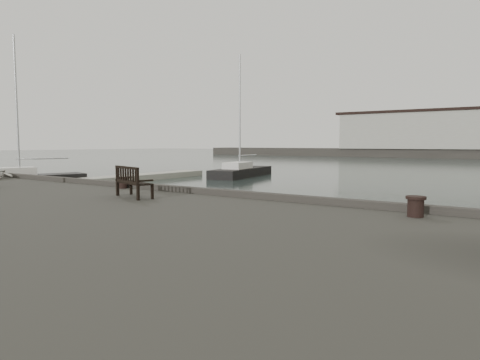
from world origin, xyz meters
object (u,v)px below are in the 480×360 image
object	(u,v)px
bench	(134,188)
bollard_right	(416,207)
bollard_left	(123,183)
yacht_a	(26,182)
yacht_d	(242,174)

from	to	relation	value
bench	bollard_right	world-z (taller)	bench
bench	bollard_right	distance (m)	7.68
bollard_left	yacht_a	xyz separation A→B (m)	(-19.32, 7.01, -1.52)
bollard_left	yacht_d	world-z (taller)	yacht_d
bollard_right	yacht_d	xyz separation A→B (m)	(-21.18, 24.15, -1.55)
bench	yacht_d	bearing A→B (deg)	134.89
bench	bollard_left	world-z (taller)	bench
bollard_right	bollard_left	bearing A→B (deg)	178.10
bollard_left	yacht_a	distance (m)	20.61
bollard_right	yacht_a	size ratio (longest dim) A/B	0.04
bench	yacht_d	xyz separation A→B (m)	(-13.59, 25.34, -1.61)
yacht_d	bollard_left	bearing A→B (deg)	-75.15
yacht_a	yacht_d	distance (m)	18.63
bench	yacht_a	bearing A→B (deg)	175.15
bollard_left	bollard_right	xyz separation A→B (m)	(9.88, -0.33, 0.02)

